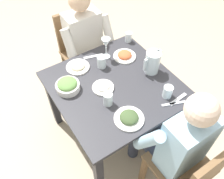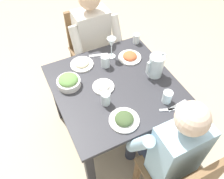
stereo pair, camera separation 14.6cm
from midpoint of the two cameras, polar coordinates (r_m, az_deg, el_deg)
ground_plane at (r=2.44m, az=-1.24°, el=-9.98°), size 8.00×8.00×0.00m
dining_table at (r=1.96m, az=-1.53°, el=-1.05°), size 0.94×0.94×0.70m
chair_near at (r=2.57m, az=-9.34°, el=9.88°), size 0.40×0.40×0.88m
chair_far at (r=1.79m, az=15.87°, el=-18.33°), size 0.40×0.40×0.88m
diner_near at (r=2.33m, az=-7.48°, el=10.05°), size 0.48×0.53×1.17m
diner_far at (r=1.70m, az=12.17°, el=-11.42°), size 0.48×0.53×1.17m
water_pitcher at (r=1.93m, az=7.55°, el=6.44°), size 0.16×0.12×0.19m
salad_bowl at (r=1.86m, az=-12.84°, el=0.86°), size 0.18×0.18×0.09m
plate_yoghurt at (r=1.84m, az=-4.43°, el=0.55°), size 0.17×0.17×0.05m
plate_dolmas at (r=1.66m, az=1.60°, el=-6.94°), size 0.21×0.21×0.05m
plate_rice_curry at (r=2.09m, az=1.04°, el=8.12°), size 0.20×0.20×0.05m
plate_beans at (r=2.03m, az=-10.27°, el=5.37°), size 0.20×0.20×0.04m
water_glass_near_left at (r=2.25m, az=2.08°, el=12.40°), size 0.06×0.06×0.09m
water_glass_near_right at (r=1.99m, az=-4.63°, el=6.58°), size 0.08×0.08×0.10m
water_glass_center at (r=1.71m, az=-3.44°, el=-2.38°), size 0.07×0.07×0.11m
water_glass_by_pitcher at (r=1.79m, az=10.99°, el=-0.61°), size 0.07×0.07×0.10m
wine_glass at (r=2.02m, az=-3.56°, el=10.78°), size 0.08×0.08×0.20m
fork_near at (r=2.12m, az=-6.51°, el=7.80°), size 0.17×0.07×0.01m
knife_near at (r=1.79m, az=12.36°, el=-3.43°), size 0.18×0.08×0.01m
fork_far at (r=1.82m, az=13.40°, el=-2.39°), size 0.17×0.04×0.01m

